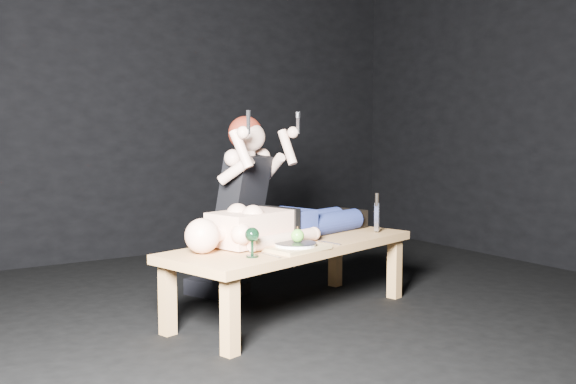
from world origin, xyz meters
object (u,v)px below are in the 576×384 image
object	(u,v)px
lying_man	(284,219)
serving_tray	(295,248)
carving_knife	(377,213)
kneeling_woman	(235,205)
goblet	(252,242)
table	(292,278)

from	to	relation	value
lying_man	serving_tray	bearing A→B (deg)	-128.28
serving_tray	carving_knife	world-z (taller)	carving_knife
kneeling_woman	carving_knife	xyz separation A→B (m)	(0.77, -0.54, -0.05)
serving_tray	goblet	xyz separation A→B (m)	(-0.31, -0.05, 0.07)
kneeling_woman	serving_tray	xyz separation A→B (m)	(-0.02, -0.77, -0.17)
table	lying_man	distance (m)	0.37
serving_tray	carving_knife	size ratio (longest dim) A/B	1.32
table	serving_tray	bearing A→B (deg)	-134.78
lying_man	kneeling_woman	bearing A→B (deg)	91.04
goblet	table	bearing A→B (deg)	32.76
lying_man	kneeling_woman	world-z (taller)	kneeling_woman
table	carving_knife	bearing A→B (deg)	-16.01
lying_man	carving_knife	bearing A→B (deg)	-26.33
goblet	serving_tray	bearing A→B (deg)	9.80
serving_tray	goblet	distance (m)	0.32
kneeling_woman	carving_knife	bearing A→B (deg)	-58.95
kneeling_woman	table	bearing A→B (deg)	-102.37
table	carving_knife	world-z (taller)	carving_knife
serving_tray	carving_knife	distance (m)	0.83
table	kneeling_woman	distance (m)	0.68
table	kneeling_woman	xyz separation A→B (m)	(-0.11, 0.54, 0.40)
kneeling_woman	goblet	bearing A→B (deg)	-135.73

